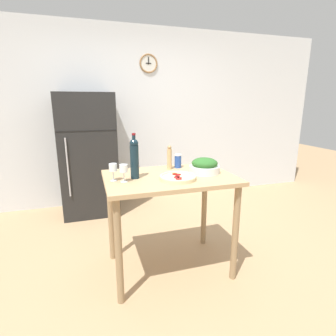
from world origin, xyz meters
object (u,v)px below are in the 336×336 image
refrigerator (89,155)px  salad_bowl (205,166)px  pepper_mill (169,158)px  homemade_pizza (178,177)px  wine_bottle (134,158)px  salt_canister (178,161)px  wine_glass_near (124,169)px  wine_glass_far (113,168)px

refrigerator → salad_bowl: (0.99, -1.59, 0.14)m
pepper_mill → homemade_pizza: bearing=-96.0°
wine_bottle → salt_canister: 0.53m
pepper_mill → wine_bottle: bearing=-150.1°
homemade_pizza → wine_glass_near: bearing=172.2°
refrigerator → pepper_mill: 1.56m
wine_bottle → wine_glass_far: wine_bottle is taller
wine_glass_far → refrigerator: bearing=96.5°
homemade_pizza → salad_bowl: bearing=22.5°
wine_bottle → salad_bowl: wine_bottle is taller
wine_glass_near → pepper_mill: (0.47, 0.29, 0.01)m
refrigerator → wine_glass_far: bearing=-83.5°
wine_glass_near → refrigerator: bearing=98.9°
refrigerator → salt_canister: size_ratio=12.46×
wine_bottle → salt_canister: bearing=27.4°
homemade_pizza → pepper_mill: bearing=84.0°
wine_glass_near → salt_canister: wine_glass_near is taller
refrigerator → wine_bottle: size_ratio=4.35×
pepper_mill → salt_canister: bearing=16.5°
salt_canister → homemade_pizza: bearing=-109.1°
wine_glass_far → homemade_pizza: bearing=-12.8°
refrigerator → pepper_mill: bearing=-61.9°
salad_bowl → refrigerator: bearing=121.9°
wine_glass_far → wine_bottle: bearing=7.1°
pepper_mill → homemade_pizza: (-0.04, -0.35, -0.09)m
salt_canister → salad_bowl: bearing=-57.1°
wine_glass_near → wine_glass_far: 0.10m
wine_glass_near → wine_glass_far: size_ratio=1.00×
salad_bowl → homemade_pizza: bearing=-157.5°
pepper_mill → salt_canister: 0.11m
wine_glass_near → salad_bowl: 0.74m
pepper_mill → salt_canister: (0.09, 0.03, -0.04)m
pepper_mill → salt_canister: pepper_mill is taller
refrigerator → pepper_mill: size_ratio=7.18×
refrigerator → wine_glass_near: size_ratio=11.48×
wine_glass_near → pepper_mill: size_ratio=0.63×
pepper_mill → wine_glass_near: bearing=-148.3°
wine_bottle → wine_glass_far: 0.19m
wine_glass_far → salt_canister: wine_glass_far is taller
wine_glass_far → pepper_mill: 0.60m
wine_glass_far → homemade_pizza: wine_glass_far is taller
refrigerator → salt_canister: refrigerator is taller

